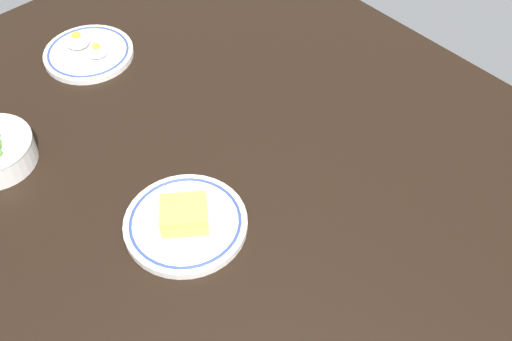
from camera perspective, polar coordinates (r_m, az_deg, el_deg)
The scene contains 3 objects.
dining_table at distance 110.62cm, azimuth -0.00°, elevation -1.36°, with size 148.05×107.39×4.00cm, color black.
plate_cheese at distance 102.17cm, azimuth -6.33°, elevation -4.68°, with size 20.03×20.03×5.01cm.
plate_eggs at distance 137.01cm, azimuth -14.93°, elevation 10.33°, with size 18.36×18.36×4.82cm.
Camera 1 is at (-52.39, 47.66, 86.98)cm, focal length 44.31 mm.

